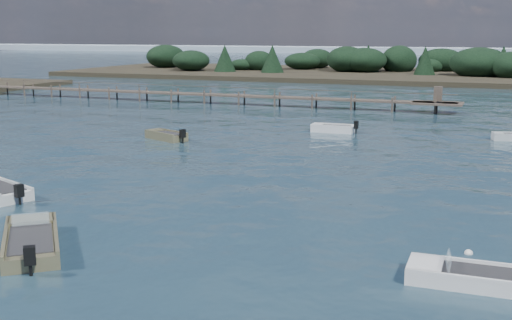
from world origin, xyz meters
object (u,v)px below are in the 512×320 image
at_px(tender_far_grey, 166,137).
at_px(dinghy_near_olive, 31,244).
at_px(dinghy_mid_white_a, 480,281).
at_px(tender_far_white, 333,130).
at_px(jetty, 207,95).

distance_m(tender_far_grey, dinghy_near_olive, 25.23).
bearing_deg(dinghy_mid_white_a, tender_far_white, 112.89).
bearing_deg(dinghy_near_olive, tender_far_grey, 107.42).
height_order(tender_far_white, dinghy_near_olive, dinghy_near_olive).
xyz_separation_m(dinghy_near_olive, jetty, (-15.68, 48.43, 0.80)).
relative_size(dinghy_mid_white_a, dinghy_near_olive, 0.95).
relative_size(tender_far_grey, dinghy_mid_white_a, 0.80).
bearing_deg(jetty, tender_far_white, -40.32).
height_order(dinghy_mid_white_a, dinghy_near_olive, dinghy_near_olive).
height_order(tender_far_grey, jetty, jetty).
bearing_deg(dinghy_mid_white_a, dinghy_near_olive, -171.53).
distance_m(tender_far_grey, jetty, 25.70).
bearing_deg(tender_far_grey, dinghy_near_olive, -72.58).
bearing_deg(dinghy_near_olive, dinghy_mid_white_a, 8.47).
distance_m(tender_far_white, dinghy_mid_white_a, 32.43).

